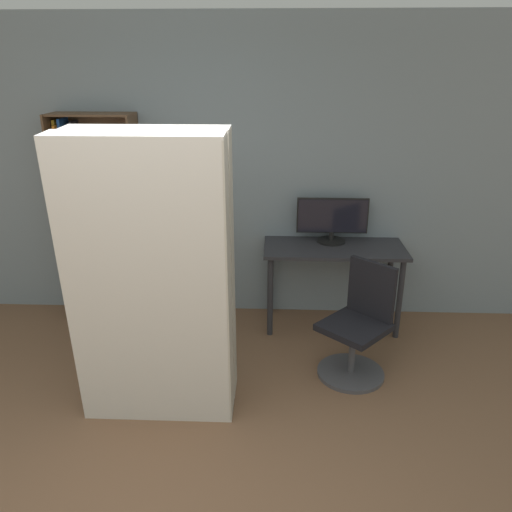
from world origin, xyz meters
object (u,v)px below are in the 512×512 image
(office_chair, at_px, (358,332))
(mattress_far, at_px, (159,272))
(mattress_near, at_px, (150,289))
(monitor, at_px, (332,219))
(bookshelf, at_px, (95,220))

(office_chair, xyz_separation_m, mattress_far, (-1.42, -0.33, 0.61))
(mattress_near, relative_size, mattress_far, 1.00)
(monitor, bearing_deg, bookshelf, 179.47)
(office_chair, xyz_separation_m, bookshelf, (-2.31, 0.93, 0.59))
(monitor, relative_size, office_chair, 0.71)
(office_chair, distance_m, mattress_near, 1.66)
(monitor, height_order, office_chair, monitor)
(office_chair, xyz_separation_m, mattress_near, (-1.42, -0.59, 0.61))
(mattress_far, bearing_deg, office_chair, 12.90)
(monitor, xyz_separation_m, mattress_far, (-1.29, -1.24, -0.02))
(monitor, distance_m, office_chair, 1.12)
(office_chair, relative_size, mattress_far, 0.46)
(bookshelf, height_order, mattress_near, mattress_near)
(office_chair, bearing_deg, mattress_near, -157.46)
(office_chair, bearing_deg, mattress_far, -167.10)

